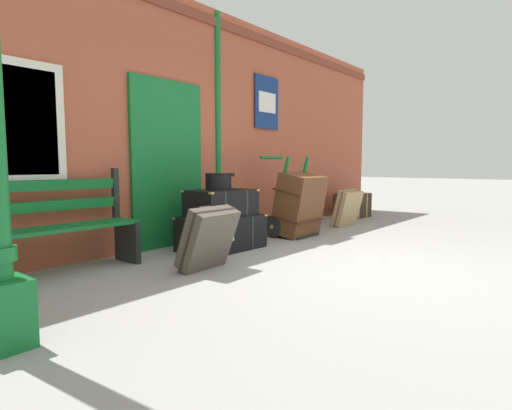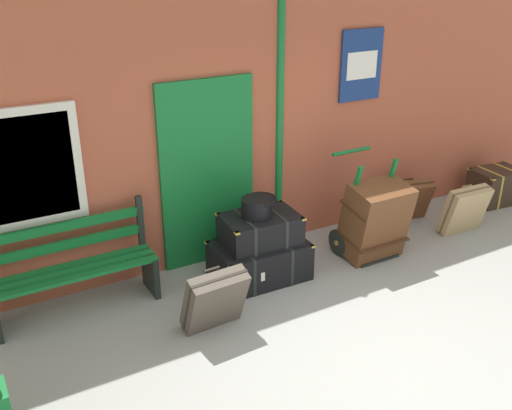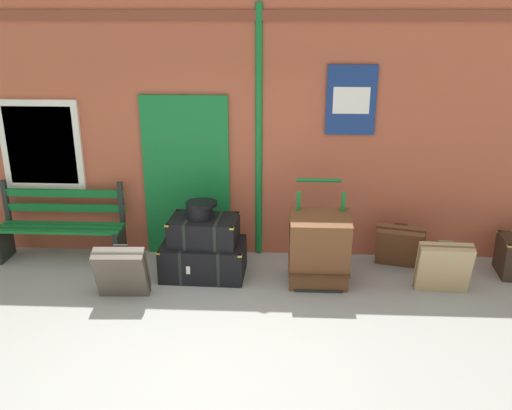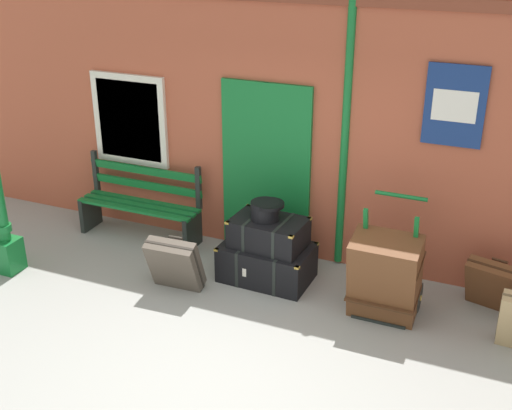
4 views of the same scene
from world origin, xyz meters
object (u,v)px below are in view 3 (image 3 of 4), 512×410
large_brown_trunk (319,250)px  suitcase_caramel (122,272)px  round_hatbox (200,209)px  porters_trolley (318,259)px  suitcase_cream (443,267)px  platform_bench (62,226)px  steamer_trunk_base (204,259)px  suitcase_charcoal (400,246)px  steamer_trunk_middle (204,231)px

large_brown_trunk → suitcase_caramel: size_ratio=1.48×
round_hatbox → porters_trolley: bearing=-3.1°
round_hatbox → suitcase_cream: size_ratio=0.59×
large_brown_trunk → suitcase_cream: bearing=-2.3°
platform_bench → round_hatbox: size_ratio=4.26×
steamer_trunk_base → suitcase_caramel: 1.04m
suitcase_charcoal → platform_bench: bearing=179.2°
suitcase_charcoal → round_hatbox: bearing=-172.8°
steamer_trunk_base → steamer_trunk_middle: bearing=44.6°
round_hatbox → suitcase_caramel: size_ratio=0.59×
large_brown_trunk → suitcase_caramel: 2.25m
platform_bench → suitcase_cream: (4.68, -0.68, -0.13)m
suitcase_charcoal → suitcase_cream: bearing=-59.1°
large_brown_trunk → suitcase_charcoal: (1.04, 0.57, -0.18)m
suitcase_cream → suitcase_caramel: (-3.63, -0.32, 0.01)m
suitcase_charcoal → suitcase_caramel: 3.39m
steamer_trunk_middle → large_brown_trunk: size_ratio=0.89×
suitcase_charcoal → steamer_trunk_middle: bearing=-172.6°
steamer_trunk_middle → platform_bench: bearing=168.9°
suitcase_cream → steamer_trunk_middle: bearing=173.6°
round_hatbox → suitcase_charcoal: (2.45, 0.31, -0.57)m
platform_bench → steamer_trunk_base: 1.94m
large_brown_trunk → suitcase_charcoal: 1.20m
platform_bench → suitcase_charcoal: bearing=-0.8°
porters_trolley → large_brown_trunk: porters_trolley is taller
large_brown_trunk → suitcase_charcoal: large_brown_trunk is taller
steamer_trunk_base → steamer_trunk_middle: (0.01, 0.01, 0.37)m
round_hatbox → large_brown_trunk: same height
platform_bench → porters_trolley: size_ratio=1.36×
suitcase_cream → suitcase_charcoal: 0.73m
round_hatbox → suitcase_caramel: 1.16m
round_hatbox → suitcase_caramel: round_hatbox is taller
platform_bench → round_hatbox: (1.86, -0.37, 0.41)m
round_hatbox → large_brown_trunk: size_ratio=0.40×
suitcase_caramel → large_brown_trunk: bearing=9.6°
steamer_trunk_middle → porters_trolley: porters_trolley is taller
suitcase_caramel → steamer_trunk_middle: bearing=36.5°
platform_bench → suitcase_caramel: platform_bench is taller
steamer_trunk_base → steamer_trunk_middle: 0.37m
steamer_trunk_base → porters_trolley: 1.38m
round_hatbox → suitcase_cream: round_hatbox is taller
suitcase_cream → suitcase_caramel: suitcase_caramel is taller
steamer_trunk_base → suitcase_cream: (2.80, -0.30, 0.10)m
steamer_trunk_middle → round_hatbox: 0.28m
steamer_trunk_middle → suitcase_charcoal: 2.45m
steamer_trunk_middle → suitcase_caramel: size_ratio=1.32×
platform_bench → suitcase_cream: platform_bench is taller
platform_bench → large_brown_trunk: 3.33m
porters_trolley → suitcase_caramel: porters_trolley is taller
suitcase_cream → suitcase_charcoal: suitcase_cream is taller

